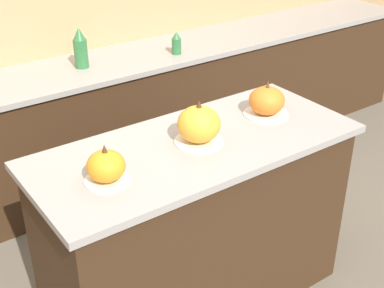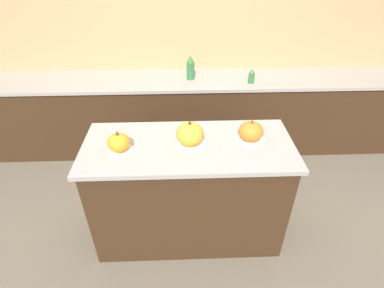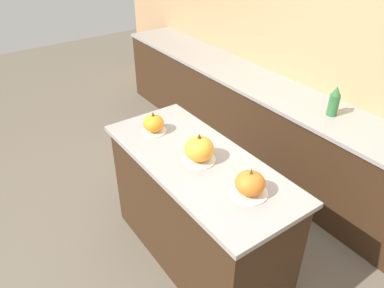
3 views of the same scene
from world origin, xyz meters
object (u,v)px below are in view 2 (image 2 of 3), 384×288
Objects in this scene: pumpkin_cake_left at (119,143)px; pumpkin_cake_center at (190,135)px; bottle_short at (252,76)px; bottle_tall at (190,68)px; pumpkin_cake_right at (251,132)px.

pumpkin_cake_left is 0.82× the size of pumpkin_cake_center.
pumpkin_cake_center is at bearing -119.74° from bottle_short.
pumpkin_cake_left is at bearing -133.06° from bottle_short.
pumpkin_cake_center is at bearing 6.49° from pumpkin_cake_left.
pumpkin_cake_left is 1.76m from bottle_short.
pumpkin_cake_left is 0.70× the size of bottle_tall.
bottle_tall is at bearing 106.86° from pumpkin_cake_right.
pumpkin_cake_right is at bearing 5.29° from pumpkin_cake_center.
bottle_tall is (-0.40, 1.32, -0.00)m from pumpkin_cake_right.
pumpkin_cake_right is 1.21m from bottle_short.
pumpkin_cake_left is 1.52m from bottle_tall.
pumpkin_cake_left is 0.95m from pumpkin_cake_right.
pumpkin_cake_center is 1.00× the size of pumpkin_cake_right.
pumpkin_cake_center is at bearing -92.12° from bottle_tall.
pumpkin_cake_right is 1.45× the size of bottle_short.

